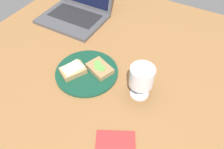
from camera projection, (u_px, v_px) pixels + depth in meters
wooden_table at (111, 80)px, 89.83cm from camera, size 140.00×140.00×3.00cm
plate at (87, 72)px, 90.04cm from camera, size 25.81×25.81×1.09cm
sandwich_with_cheese at (73, 70)px, 88.15cm from camera, size 10.72×11.76×2.99cm
sandwich_with_cucumber at (100, 68)px, 89.24cm from camera, size 12.33×10.48×2.46cm
wine_glass at (142, 78)px, 76.56cm from camera, size 8.77×8.77×13.73cm
laptop at (76, 11)px, 115.97cm from camera, size 32.65×30.24×19.27cm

